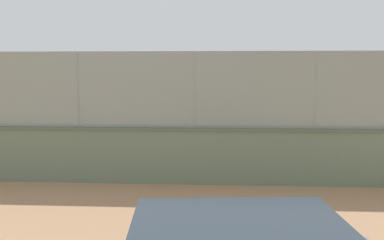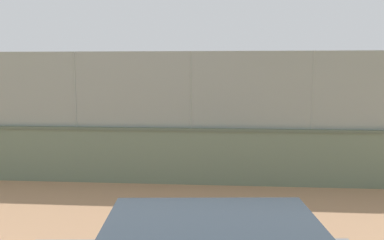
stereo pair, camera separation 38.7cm
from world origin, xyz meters
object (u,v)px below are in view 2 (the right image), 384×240
(player_foreground_swinging, at_px, (281,112))
(spare_ball_by_wall, at_px, (209,171))
(player_baseline_waiting, at_px, (46,121))
(courtside_bench, at_px, (158,153))
(sports_ball, at_px, (260,131))
(player_near_wall_returning, at_px, (303,131))

(player_foreground_swinging, relative_size, spare_ball_by_wall, 8.35)
(player_baseline_waiting, distance_m, courtside_bench, 7.33)
(player_foreground_swinging, distance_m, sports_ball, 2.13)
(player_baseline_waiting, relative_size, sports_ball, 7.07)
(player_foreground_swinging, xyz_separation_m, player_baseline_waiting, (11.11, 4.80, -0.02))
(player_foreground_swinging, bearing_deg, spare_ball_by_wall, 70.78)
(player_baseline_waiting, bearing_deg, player_foreground_swinging, -156.65)
(player_near_wall_returning, distance_m, player_baseline_waiting, 11.24)
(courtside_bench, bearing_deg, player_near_wall_returning, -157.58)
(sports_ball, distance_m, courtside_bench, 8.70)
(player_near_wall_returning, height_order, spare_ball_by_wall, player_near_wall_returning)
(player_foreground_swinging, xyz_separation_m, spare_ball_by_wall, (3.51, 10.07, -0.88))
(sports_ball, height_order, courtside_bench, courtside_bench)
(player_baseline_waiting, relative_size, courtside_bench, 1.02)
(player_baseline_waiting, distance_m, spare_ball_by_wall, 9.29)
(player_foreground_swinging, distance_m, courtside_bench, 10.61)
(player_near_wall_returning, relative_size, sports_ball, 6.99)
(spare_ball_by_wall, relative_size, courtside_bench, 0.12)
(player_baseline_waiting, bearing_deg, spare_ball_by_wall, 145.23)
(player_foreground_swinging, relative_size, courtside_bench, 1.04)
(player_near_wall_returning, distance_m, courtside_bench, 5.60)
(player_baseline_waiting, xyz_separation_m, courtside_bench, (-5.85, 4.40, -0.50))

